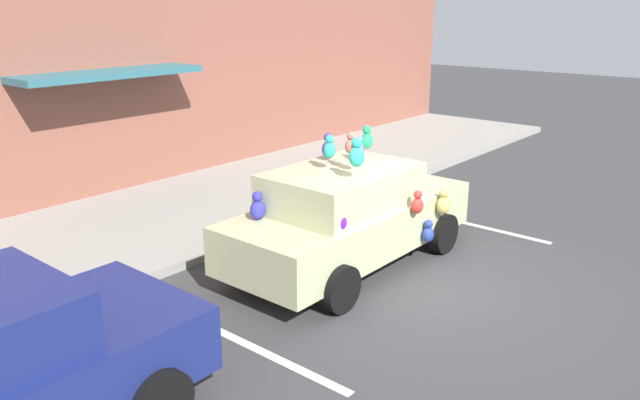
{
  "coord_description": "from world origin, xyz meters",
  "views": [
    {
      "loc": [
        -7.12,
        -4.06,
        3.79
      ],
      "look_at": [
        -0.07,
        1.85,
        0.9
      ],
      "focal_mm": 35.07,
      "sensor_mm": 36.0,
      "label": 1
    }
  ],
  "objects": [
    {
      "name": "ground_plane",
      "position": [
        0.0,
        0.0,
        0.0
      ],
      "size": [
        60.0,
        60.0,
        0.0
      ],
      "primitive_type": "plane",
      "color": "#38383A"
    },
    {
      "name": "sidewalk",
      "position": [
        0.0,
        5.0,
        0.07
      ],
      "size": [
        24.0,
        4.0,
        0.15
      ],
      "primitive_type": "cube",
      "color": "gray",
      "rests_on": "ground"
    },
    {
      "name": "storefront_building",
      "position": [
        -0.01,
        7.14,
        3.19
      ],
      "size": [
        24.0,
        1.25,
        6.4
      ],
      "color": "brown",
      "rests_on": "ground"
    },
    {
      "name": "parking_stripe_front",
      "position": [
        2.75,
        1.0,
        0.0
      ],
      "size": [
        0.12,
        3.6,
        0.01
      ],
      "primitive_type": "cube",
      "color": "silver",
      "rests_on": "ground"
    },
    {
      "name": "parking_stripe_rear",
      "position": [
        -2.73,
        1.0,
        0.0
      ],
      "size": [
        0.12,
        3.6,
        0.01
      ],
      "primitive_type": "cube",
      "color": "silver",
      "rests_on": "ground"
    },
    {
      "name": "plush_covered_car",
      "position": [
        -0.13,
        1.25,
        0.8
      ],
      "size": [
        4.25,
        1.97,
        2.12
      ],
      "color": "#B9BC8D",
      "rests_on": "ground"
    },
    {
      "name": "teddy_bear_on_sidewalk",
      "position": [
        3.0,
        3.54,
        0.41
      ],
      "size": [
        0.29,
        0.24,
        0.55
      ],
      "color": "brown",
      "rests_on": "sidewalk"
    }
  ]
}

